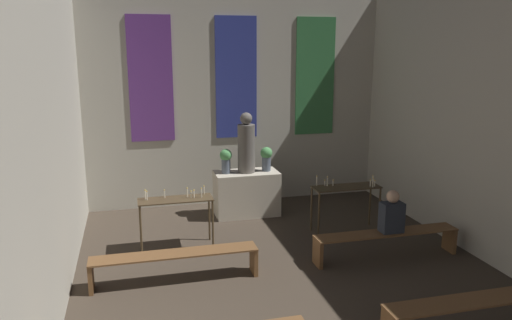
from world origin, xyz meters
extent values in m
cube|color=#B2AD9E|center=(0.00, 9.75, 2.30)|extent=(6.65, 0.12, 4.59)
cube|color=#60337F|center=(-1.79, 9.67, 2.76)|extent=(0.90, 0.03, 2.57)
cube|color=navy|center=(0.00, 9.67, 2.76)|extent=(0.90, 0.03, 2.57)
cube|color=#33723F|center=(1.79, 9.67, 2.76)|extent=(0.90, 0.03, 2.57)
cube|color=#B2AD9E|center=(-3.26, 4.85, 2.30)|extent=(0.12, 9.93, 4.59)
cube|color=#BCB29E|center=(0.00, 8.75, 0.45)|extent=(1.30, 0.69, 0.90)
cylinder|color=#5B5651|center=(0.00, 8.75, 1.39)|extent=(0.35, 0.35, 0.98)
sphere|color=#5B5651|center=(0.00, 8.75, 2.01)|extent=(0.25, 0.25, 0.25)
cylinder|color=#4C5666|center=(-0.42, 8.75, 1.05)|extent=(0.18, 0.18, 0.29)
sphere|color=#4C9351|center=(-0.42, 8.75, 1.28)|extent=(0.24, 0.24, 0.24)
cylinder|color=#4C5666|center=(0.42, 8.75, 1.05)|extent=(0.18, 0.18, 0.29)
sphere|color=#4C9351|center=(0.42, 8.75, 1.28)|extent=(0.24, 0.24, 0.24)
cube|color=#473823|center=(-1.57, 7.33, 0.87)|extent=(1.26, 0.44, 0.02)
cylinder|color=#473823|center=(-2.18, 7.14, 0.43)|extent=(0.04, 0.04, 0.86)
cylinder|color=#473823|center=(-0.97, 7.14, 0.43)|extent=(0.04, 0.04, 0.86)
cylinder|color=#473823|center=(-2.18, 7.52, 0.43)|extent=(0.04, 0.04, 0.86)
cylinder|color=#473823|center=(-0.97, 7.52, 0.43)|extent=(0.04, 0.04, 0.86)
cylinder|color=silver|center=(-1.36, 7.38, 0.95)|extent=(0.02, 0.02, 0.15)
sphere|color=#F9CC4C|center=(-1.36, 7.38, 1.04)|extent=(0.02, 0.02, 0.02)
cylinder|color=silver|center=(-1.06, 7.49, 0.94)|extent=(0.02, 0.02, 0.13)
sphere|color=#F9CC4C|center=(-1.06, 7.49, 1.02)|extent=(0.02, 0.02, 0.02)
cylinder|color=silver|center=(-1.31, 7.33, 0.93)|extent=(0.02, 0.02, 0.11)
sphere|color=#F9CC4C|center=(-1.31, 7.33, 1.00)|extent=(0.02, 0.02, 0.02)
cylinder|color=silver|center=(-1.13, 7.31, 0.95)|extent=(0.02, 0.02, 0.15)
sphere|color=#F9CC4C|center=(-1.13, 7.31, 1.04)|extent=(0.02, 0.02, 0.02)
cylinder|color=silver|center=(-2.07, 7.43, 0.95)|extent=(0.02, 0.02, 0.15)
sphere|color=#F9CC4C|center=(-2.07, 7.43, 1.04)|extent=(0.02, 0.02, 0.02)
cylinder|color=silver|center=(-1.75, 7.44, 0.94)|extent=(0.02, 0.02, 0.13)
sphere|color=#F9CC4C|center=(-1.75, 7.44, 1.02)|extent=(0.02, 0.02, 0.02)
cylinder|color=silver|center=(-1.26, 7.31, 0.94)|extent=(0.02, 0.02, 0.13)
sphere|color=#F9CC4C|center=(-1.26, 7.31, 1.01)|extent=(0.02, 0.02, 0.02)
cylinder|color=silver|center=(-2.04, 7.39, 0.95)|extent=(0.02, 0.02, 0.14)
sphere|color=#F9CC4C|center=(-2.04, 7.39, 1.03)|extent=(0.02, 0.02, 0.02)
cube|color=#473823|center=(1.57, 7.33, 0.87)|extent=(1.26, 0.44, 0.02)
cylinder|color=#473823|center=(0.97, 7.14, 0.43)|extent=(0.04, 0.04, 0.86)
cylinder|color=#473823|center=(2.18, 7.14, 0.43)|extent=(0.04, 0.04, 0.86)
cylinder|color=#473823|center=(0.97, 7.52, 0.43)|extent=(0.04, 0.04, 0.86)
cylinder|color=#473823|center=(2.18, 7.52, 0.43)|extent=(0.04, 0.04, 0.86)
cylinder|color=silver|center=(2.09, 7.21, 0.93)|extent=(0.02, 0.02, 0.10)
sphere|color=#F9CC4C|center=(2.09, 7.21, 0.99)|extent=(0.02, 0.02, 0.02)
cylinder|color=silver|center=(1.21, 7.49, 0.92)|extent=(0.02, 0.02, 0.09)
sphere|color=#F9CC4C|center=(1.21, 7.49, 0.98)|extent=(0.02, 0.02, 0.02)
cylinder|color=silver|center=(1.35, 7.43, 0.93)|extent=(0.02, 0.02, 0.10)
sphere|color=#F9CC4C|center=(1.35, 7.43, 0.99)|extent=(0.02, 0.02, 0.02)
cylinder|color=silver|center=(1.24, 7.45, 0.96)|extent=(0.02, 0.02, 0.16)
sphere|color=#F9CC4C|center=(1.24, 7.45, 1.05)|extent=(0.02, 0.02, 0.02)
cylinder|color=silver|center=(1.06, 7.51, 0.96)|extent=(0.02, 0.02, 0.17)
sphere|color=#F9CC4C|center=(1.06, 7.51, 1.06)|extent=(0.02, 0.02, 0.02)
cylinder|color=silver|center=(2.01, 7.23, 0.93)|extent=(0.02, 0.02, 0.11)
sphere|color=#F9CC4C|center=(2.01, 7.23, 1.00)|extent=(0.02, 0.02, 0.02)
cylinder|color=silver|center=(2.13, 7.38, 0.95)|extent=(0.02, 0.02, 0.15)
sphere|color=#F9CC4C|center=(2.13, 7.38, 1.04)|extent=(0.02, 0.02, 0.02)
cylinder|color=silver|center=(2.02, 7.16, 0.96)|extent=(0.02, 0.02, 0.16)
sphere|color=#F9CC4C|center=(2.02, 7.16, 1.05)|extent=(0.02, 0.02, 0.02)
cube|color=brown|center=(1.72, 3.75, 0.44)|extent=(2.45, 0.36, 0.03)
cube|color=brown|center=(-1.72, 6.02, 0.44)|extent=(2.45, 0.36, 0.03)
cube|color=brown|center=(-2.91, 6.02, 0.21)|extent=(0.06, 0.32, 0.43)
cube|color=brown|center=(-0.52, 6.02, 0.21)|extent=(0.06, 0.32, 0.43)
cube|color=brown|center=(1.72, 6.02, 0.44)|extent=(2.45, 0.36, 0.03)
cube|color=brown|center=(0.52, 6.02, 0.21)|extent=(0.06, 0.32, 0.43)
cube|color=brown|center=(2.91, 6.02, 0.21)|extent=(0.06, 0.32, 0.43)
cube|color=#282D38|center=(1.79, 6.02, 0.70)|extent=(0.36, 0.24, 0.50)
sphere|color=tan|center=(1.79, 6.02, 1.05)|extent=(0.21, 0.21, 0.21)
camera|label=1|loc=(-2.24, -0.88, 3.41)|focal=35.00mm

